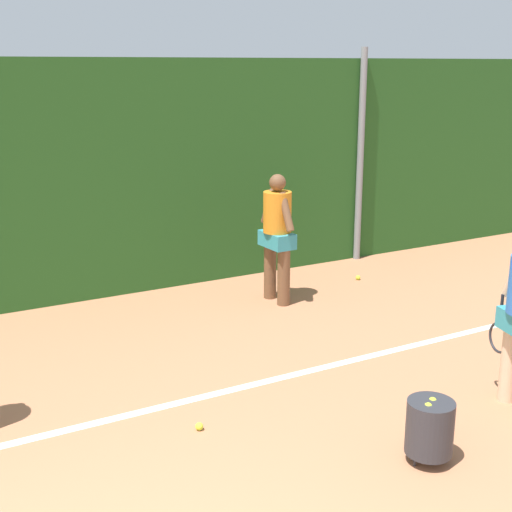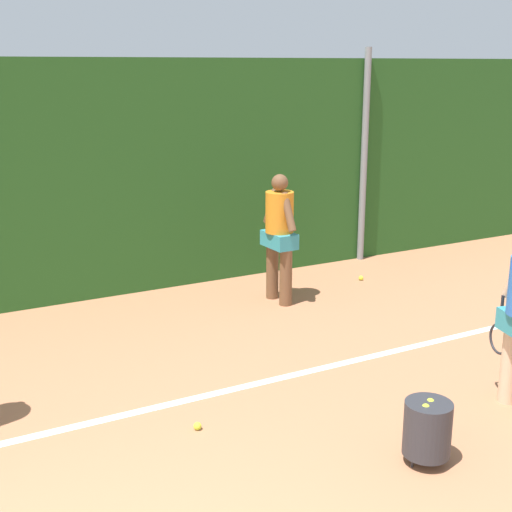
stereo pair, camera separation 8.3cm
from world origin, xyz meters
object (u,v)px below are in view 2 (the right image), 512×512
object	(u,v)px
tennis_ball_0	(361,278)
ball_hopper	(427,428)
tennis_ball_6	(197,426)
player_backcourt_far	(279,231)

from	to	relation	value
tennis_ball_0	ball_hopper	bearing A→B (deg)	-120.43
ball_hopper	tennis_ball_6	xyz separation A→B (m)	(-1.33, 1.27, -0.26)
tennis_ball_6	ball_hopper	bearing A→B (deg)	-43.77
player_backcourt_far	ball_hopper	distance (m)	3.93
player_backcourt_far	tennis_ball_0	world-z (taller)	player_backcourt_far
ball_hopper	player_backcourt_far	bearing A→B (deg)	76.73
player_backcourt_far	tennis_ball_6	xyz separation A→B (m)	(-2.22, -2.51, -0.89)
player_backcourt_far	tennis_ball_0	xyz separation A→B (m)	(1.46, 0.23, -0.89)
tennis_ball_6	player_backcourt_far	bearing A→B (deg)	48.47
ball_hopper	tennis_ball_6	bearing A→B (deg)	136.23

